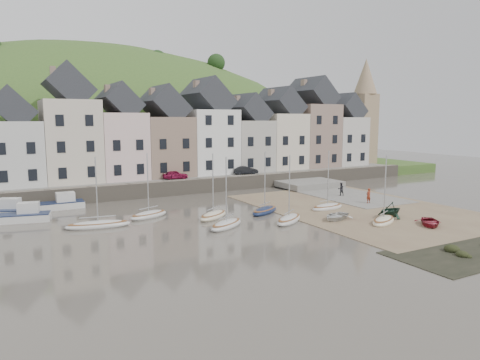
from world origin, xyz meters
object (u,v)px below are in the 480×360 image
car_left (175,175)px  car_right (246,170)px  person_red (368,196)px  rowboat_red (430,222)px  person_dark (341,189)px  rowboat_green (391,210)px  sailboat_0 (98,225)px  rowboat_white (336,216)px

car_left → car_right: 10.34m
person_red → car_right: bearing=-75.2°
rowboat_red → person_dark: 15.46m
rowboat_red → rowboat_green: bearing=138.1°
car_left → car_right: bearing=-79.5°
person_dark → person_red: bearing=100.3°
rowboat_red → person_red: person_red is taller
sailboat_0 → car_left: 19.49m
sailboat_0 → person_red: sailboat_0 is taller
sailboat_0 → rowboat_green: (24.98, -9.38, 0.54)m
person_red → person_dark: person_red is taller
rowboat_red → car_right: size_ratio=0.92×
rowboat_red → person_red: size_ratio=1.93×
rowboat_red → person_red: bearing=116.5°
rowboat_red → car_right: (-2.55, 28.17, 1.78)m
rowboat_green → person_red: size_ratio=1.71×
rowboat_green → sailboat_0: bearing=-115.2°
car_left → car_right: car_right is taller
sailboat_0 → person_red: size_ratio=3.87×
sailboat_0 → rowboat_green: size_ratio=2.26×
car_left → car_right: (10.34, 0.00, 0.01)m
car_right → sailboat_0: bearing=134.3°
rowboat_white → car_right: (3.06, 22.45, 1.77)m
sailboat_0 → person_dark: size_ratio=4.01×
rowboat_green → person_dark: (3.71, 11.11, 0.11)m
rowboat_red → person_red: (2.69, 10.00, 0.55)m
rowboat_white → car_left: bearing=177.6°
rowboat_white → car_right: car_right is taller
sailboat_0 → car_left: bearing=49.7°
rowboat_white → person_dark: (8.86, 9.39, 0.51)m
person_red → person_dark: 5.13m
rowboat_green → car_right: car_right is taller
person_dark → car_left: car_left is taller
person_red → car_right: 18.95m
person_red → car_left: 23.97m
rowboat_white → car_right: bearing=151.9°
rowboat_green → car_left: (-12.44, 24.18, 1.35)m
rowboat_white → rowboat_red: bearing=24.1°
rowboat_green → car_right: size_ratio=0.82×
rowboat_white → rowboat_green: (5.15, -1.73, 0.40)m
car_left → rowboat_red: bearing=-144.9°
person_dark → car_right: (-5.80, 13.06, 1.26)m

